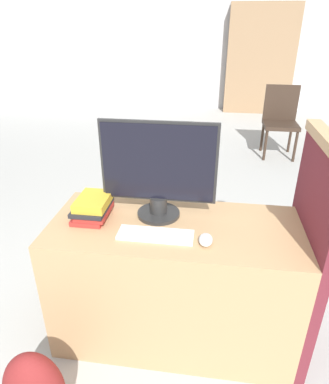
{
  "coord_description": "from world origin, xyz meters",
  "views": [
    {
      "loc": [
        0.16,
        -1.19,
        1.67
      ],
      "look_at": [
        -0.05,
        0.26,
        0.94
      ],
      "focal_mm": 32.0,
      "sensor_mm": 36.0,
      "label": 1
    }
  ],
  "objects_px": {
    "mouse": "(206,240)",
    "book_stack": "(93,207)",
    "far_chair": "(280,118)",
    "monitor": "(158,171)",
    "keyboard": "(156,235)"
  },
  "relations": [
    {
      "from": "mouse",
      "to": "book_stack",
      "type": "height_order",
      "value": "book_stack"
    },
    {
      "from": "mouse",
      "to": "far_chair",
      "type": "distance_m",
      "value": 3.52
    },
    {
      "from": "mouse",
      "to": "monitor",
      "type": "bearing_deg",
      "value": 139.02
    },
    {
      "from": "monitor",
      "to": "mouse",
      "type": "relative_size",
      "value": 5.74
    },
    {
      "from": "monitor",
      "to": "mouse",
      "type": "bearing_deg",
      "value": -40.98
    },
    {
      "from": "far_chair",
      "to": "mouse",
      "type": "bearing_deg",
      "value": -109.83
    },
    {
      "from": "keyboard",
      "to": "mouse",
      "type": "relative_size",
      "value": 3.56
    },
    {
      "from": "monitor",
      "to": "mouse",
      "type": "height_order",
      "value": "monitor"
    },
    {
      "from": "keyboard",
      "to": "mouse",
      "type": "bearing_deg",
      "value": -5.05
    },
    {
      "from": "monitor",
      "to": "mouse",
      "type": "distance_m",
      "value": 0.42
    },
    {
      "from": "book_stack",
      "to": "far_chair",
      "type": "height_order",
      "value": "far_chair"
    },
    {
      "from": "far_chair",
      "to": "monitor",
      "type": "bearing_deg",
      "value": -115.05
    },
    {
      "from": "monitor",
      "to": "book_stack",
      "type": "distance_m",
      "value": 0.4
    },
    {
      "from": "keyboard",
      "to": "book_stack",
      "type": "distance_m",
      "value": 0.38
    },
    {
      "from": "mouse",
      "to": "far_chair",
      "type": "height_order",
      "value": "far_chair"
    }
  ]
}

